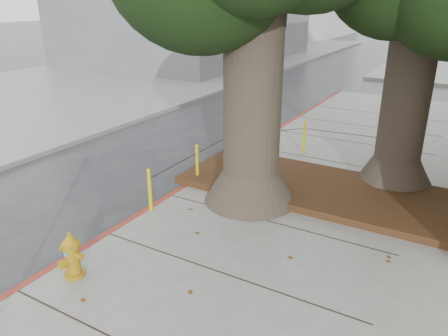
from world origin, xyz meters
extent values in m
plane|color=#28282B|center=(0.00, 0.00, 0.00)|extent=(140.00, 140.00, 0.00)
cube|color=slate|center=(-14.00, 10.00, 0.07)|extent=(14.00, 60.00, 0.15)
cube|color=maroon|center=(-2.00, 2.50, 0.07)|extent=(0.14, 26.00, 0.16)
cube|color=black|center=(0.90, 3.90, 0.23)|extent=(6.40, 2.60, 0.16)
cone|color=#4C3F33|center=(-0.30, 2.70, 0.50)|extent=(2.04, 2.04, 0.70)
cylinder|color=#4C3F33|center=(-0.30, 2.70, 2.53)|extent=(1.20, 1.20, 4.22)
cone|color=#4C3F33|center=(2.30, 5.20, 0.50)|extent=(1.77, 1.77, 0.70)
cylinder|color=#4C3F33|center=(2.30, 5.20, 2.32)|extent=(1.04, 1.04, 3.84)
cylinder|color=#CEC50B|center=(-1.90, 1.20, 0.60)|extent=(0.08, 0.08, 0.90)
sphere|color=#CEC50B|center=(-1.90, 1.20, 1.05)|extent=(0.09, 0.09, 0.09)
cylinder|color=#CEC50B|center=(-1.90, 3.00, 0.60)|extent=(0.08, 0.08, 0.90)
sphere|color=#CEC50B|center=(-1.90, 3.00, 1.05)|extent=(0.09, 0.09, 0.09)
cylinder|color=#CEC50B|center=(-1.90, 4.80, 0.60)|extent=(0.08, 0.08, 0.90)
sphere|color=#CEC50B|center=(-1.90, 4.80, 1.05)|extent=(0.09, 0.09, 0.09)
cylinder|color=#CEC50B|center=(-0.40, 6.30, 0.60)|extent=(0.08, 0.08, 0.90)
sphere|color=#CEC50B|center=(-0.40, 6.30, 1.05)|extent=(0.09, 0.09, 0.09)
cylinder|color=#CEC50B|center=(1.80, 6.50, 0.60)|extent=(0.08, 0.08, 0.90)
sphere|color=#CEC50B|center=(1.80, 6.50, 1.05)|extent=(0.09, 0.09, 0.09)
cylinder|color=black|center=(-1.90, 2.10, 0.87)|extent=(0.02, 1.80, 0.02)
cylinder|color=black|center=(-1.90, 3.90, 0.87)|extent=(0.02, 1.80, 0.02)
cylinder|color=black|center=(-1.15, 5.55, 0.87)|extent=(1.51, 1.51, 0.02)
cylinder|color=black|center=(0.70, 6.40, 0.87)|extent=(2.20, 0.22, 0.02)
cylinder|color=#B48612|center=(-1.48, -1.27, 0.18)|extent=(0.35, 0.35, 0.06)
cylinder|color=#B48612|center=(-1.48, -1.27, 0.46)|extent=(0.24, 0.24, 0.52)
cylinder|color=#B48612|center=(-1.48, -1.27, 0.73)|extent=(0.31, 0.31, 0.07)
cone|color=#B48612|center=(-1.48, -1.27, 0.83)|extent=(0.29, 0.29, 0.14)
cylinder|color=#B48612|center=(-1.48, -1.27, 0.92)|extent=(0.06, 0.06, 0.05)
cylinder|color=#B48612|center=(-1.62, -1.26, 0.58)|extent=(0.15, 0.10, 0.09)
cylinder|color=#B48612|center=(-1.35, -1.27, 0.58)|extent=(0.15, 0.10, 0.09)
cylinder|color=#B48612|center=(-1.49, -1.39, 0.46)|extent=(0.14, 0.15, 0.13)
cube|color=#5999D8|center=(-1.49, -1.38, 0.60)|extent=(0.07, 0.01, 0.07)
imported|color=black|center=(-10.47, 19.31, 0.55)|extent=(1.84, 3.88, 1.09)
camera|label=1|loc=(3.63, -5.21, 4.41)|focal=35.00mm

